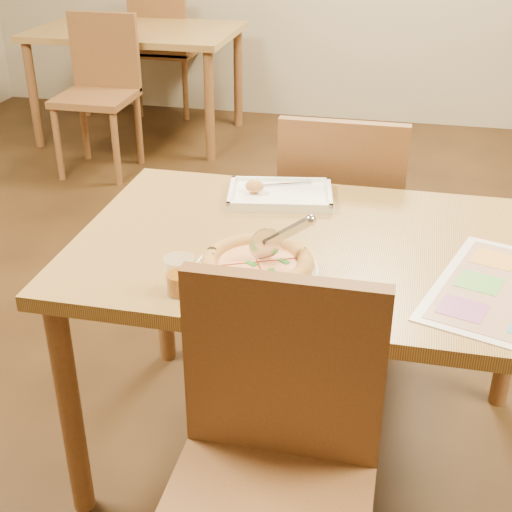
% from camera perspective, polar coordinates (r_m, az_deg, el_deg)
% --- Properties ---
extents(dining_table, '(1.30, 0.85, 0.72)m').
position_cam_1_polar(dining_table, '(1.94, 4.96, -1.25)').
color(dining_table, '#A37D41').
rests_on(dining_table, ground).
extents(chair_near, '(0.42, 0.42, 0.47)m').
position_cam_1_polar(chair_near, '(1.49, 1.43, -14.65)').
color(chair_near, brown).
rests_on(chair_near, ground).
extents(chair_far, '(0.42, 0.42, 0.47)m').
position_cam_1_polar(chair_far, '(2.51, 6.87, 3.95)').
color(chair_far, brown).
rests_on(chair_far, ground).
extents(bg_table, '(1.30, 0.85, 0.72)m').
position_cam_1_polar(bg_table, '(4.92, -9.53, 16.55)').
color(bg_table, '#A37D41').
rests_on(bg_table, ground).
extents(bg_chair_near, '(0.42, 0.42, 0.47)m').
position_cam_1_polar(bg_chair_near, '(4.40, -12.36, 14.04)').
color(bg_chair_near, brown).
rests_on(bg_chair_near, ground).
extents(bg_chair_far, '(0.42, 0.42, 0.47)m').
position_cam_1_polar(bg_chair_far, '(5.40, -7.48, 16.93)').
color(bg_chair_far, brown).
rests_on(bg_chair_far, ground).
extents(plate, '(0.40, 0.40, 0.02)m').
position_cam_1_polar(plate, '(1.74, -0.00, -1.21)').
color(plate, white).
rests_on(plate, dining_table).
extents(pizza, '(0.28, 0.28, 0.04)m').
position_cam_1_polar(pizza, '(1.73, 0.11, -0.60)').
color(pizza, gold).
rests_on(pizza, plate).
extents(pizza_cutter, '(0.14, 0.10, 0.09)m').
position_cam_1_polar(pizza_cutter, '(1.73, 1.96, 1.59)').
color(pizza_cutter, silver).
rests_on(pizza_cutter, pizza).
extents(appetizer_tray, '(0.34, 0.26, 0.06)m').
position_cam_1_polar(appetizer_tray, '(2.16, 1.78, 4.87)').
color(appetizer_tray, white).
rests_on(appetizer_tray, dining_table).
extents(glass_tumbler, '(0.07, 0.07, 0.09)m').
position_cam_1_polar(glass_tumbler, '(1.66, -6.10, -1.74)').
color(glass_tumbler, '#8F4A0B').
rests_on(glass_tumbler, dining_table).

